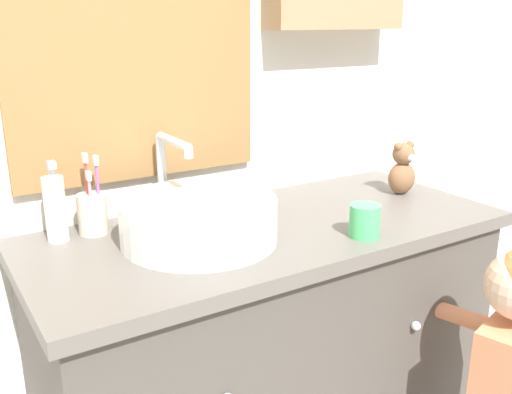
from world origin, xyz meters
name	(u,v)px	position (x,y,z in m)	size (l,w,h in m)	color
wall_back	(216,50)	(0.01, 0.62, 1.28)	(3.20, 0.18, 2.50)	silver
vanity_counter	(270,374)	(0.00, 0.34, 0.44)	(1.21, 0.53, 0.87)	#4C4742
sink_basin	(198,219)	(-0.20, 0.34, 0.92)	(0.36, 0.41, 0.22)	white
toothbrush_holder	(93,212)	(-0.39, 0.52, 0.92)	(0.07, 0.07, 0.20)	beige
soap_dispenser	(55,208)	(-0.48, 0.51, 0.95)	(0.05, 0.05, 0.19)	white
child_figure	(504,388)	(0.36, -0.12, 0.53)	(0.22, 0.44, 0.89)	slate
teddy_bear	(402,169)	(0.48, 0.36, 0.94)	(0.09, 0.07, 0.16)	brown
drinking_cup	(365,221)	(0.15, 0.16, 0.91)	(0.07, 0.07, 0.08)	#4CC670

